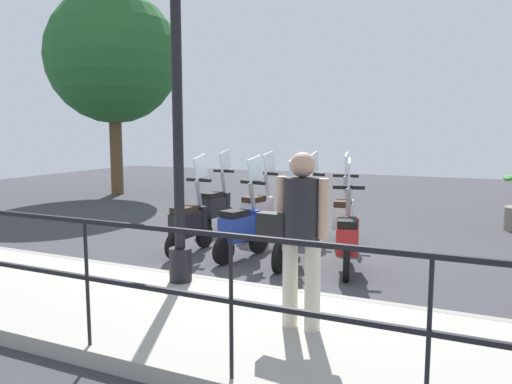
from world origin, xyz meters
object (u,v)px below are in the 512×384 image
at_px(lamp_post_near, 178,131).
at_px(scooter_far_0, 343,215).
at_px(scooter_near_3, 190,223).
at_px(tree_large, 113,57).
at_px(scooter_near_1, 286,232).
at_px(scooter_near_2, 241,227).
at_px(pedestrian_with_bag, 300,227).
at_px(scooter_far_2, 259,211).
at_px(scooter_near_0, 347,237).
at_px(scooter_far_3, 216,206).
at_px(scooter_far_1, 306,212).

height_order(lamp_post_near, scooter_far_0, lamp_post_near).
height_order(scooter_near_3, scooter_far_0, same).
xyz_separation_m(tree_large, scooter_near_1, (-5.20, -7.44, -3.51)).
bearing_deg(scooter_near_2, pedestrian_with_bag, -130.83).
bearing_deg(scooter_far_2, scooter_near_1, -133.16).
height_order(pedestrian_with_bag, scooter_far_2, pedestrian_with_bag).
bearing_deg(scooter_far_0, scooter_near_0, -172.35).
bearing_deg(scooter_far_3, scooter_far_2, -94.39).
height_order(scooter_near_1, scooter_far_3, same).
height_order(scooter_near_2, scooter_near_3, same).
distance_m(scooter_near_3, scooter_far_3, 1.71).
xyz_separation_m(scooter_far_0, scooter_far_1, (0.02, 0.67, 0.00)).
bearing_deg(scooter_near_1, scooter_near_0, -95.20).
relative_size(scooter_near_1, scooter_far_2, 1.00).
bearing_deg(tree_large, lamp_post_near, -135.55).
relative_size(pedestrian_with_bag, scooter_far_3, 1.03).
relative_size(lamp_post_near, pedestrian_with_bag, 2.51).
height_order(scooter_far_0, scooter_far_1, same).
xyz_separation_m(scooter_near_3, scooter_far_2, (1.50, -0.50, 0.00)).
bearing_deg(scooter_near_1, scooter_far_1, 3.55).
xyz_separation_m(scooter_far_0, scooter_far_2, (-0.18, 1.50, 0.00)).
bearing_deg(scooter_far_2, scooter_far_3, 91.01).
bearing_deg(scooter_far_1, scooter_far_2, 106.84).
bearing_deg(scooter_near_3, scooter_near_1, -88.19).
relative_size(scooter_near_3, scooter_far_1, 1.00).
xyz_separation_m(pedestrian_with_bag, scooter_far_3, (4.06, 3.13, -0.60)).
bearing_deg(scooter_far_2, scooter_far_0, -73.00).
height_order(scooter_near_1, scooter_near_3, same).
bearing_deg(scooter_near_2, scooter_near_1, -79.57).
bearing_deg(scooter_far_0, scooter_near_3, 121.01).
xyz_separation_m(pedestrian_with_bag, scooter_far_2, (3.91, 2.17, -0.60)).
distance_m(lamp_post_near, pedestrian_with_bag, 2.06).
xyz_separation_m(tree_large, scooter_near_3, (-5.20, -5.82, -3.51)).
bearing_deg(scooter_far_0, lamp_post_near, 153.44).
bearing_deg(tree_large, scooter_far_3, -123.52).
relative_size(lamp_post_near, scooter_far_2, 2.60).
relative_size(tree_large, scooter_near_1, 3.85).
height_order(scooter_far_1, scooter_far_3, same).
xyz_separation_m(scooter_near_1, scooter_far_0, (1.67, -0.38, 0.00)).
bearing_deg(scooter_near_0, scooter_near_2, 75.72).
relative_size(scooter_near_0, scooter_far_2, 1.00).
relative_size(tree_large, scooter_far_1, 3.85).
bearing_deg(scooter_near_2, scooter_far_3, 52.62).
xyz_separation_m(scooter_near_2, scooter_far_1, (1.67, -0.45, 0.00)).
xyz_separation_m(pedestrian_with_bag, scooter_far_1, (4.11, 1.34, -0.60)).
bearing_deg(scooter_near_0, lamp_post_near, 123.87).
xyz_separation_m(pedestrian_with_bag, scooter_near_0, (2.43, 0.18, -0.60)).
height_order(tree_large, scooter_far_0, tree_large).
distance_m(scooter_near_0, scooter_far_1, 2.05).
bearing_deg(tree_large, scooter_near_3, -131.78).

